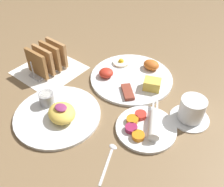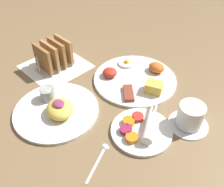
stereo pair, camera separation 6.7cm
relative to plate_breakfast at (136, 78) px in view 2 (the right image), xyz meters
The scene contains 8 objects.
ground_plane 0.18m from the plate_breakfast, 102.41° to the right, with size 3.00×3.00×0.00m, color brown.
napkin_flat 0.32m from the plate_breakfast, 150.71° to the right, with size 0.22×0.22×0.00m.
plate_breakfast is the anchor object (origin of this frame).
plate_condiments 0.24m from the plate_breakfast, 45.35° to the right, with size 0.18×0.19×0.04m.
plate_foreground 0.31m from the plate_breakfast, 103.50° to the right, with size 0.27×0.27×0.06m.
toast_rack 0.32m from the plate_breakfast, 150.71° to the right, with size 0.10×0.15×0.10m.
coffee_cup 0.26m from the plate_breakfast, 11.67° to the right, with size 0.12×0.12×0.08m.
teaspoon 0.34m from the plate_breakfast, 64.79° to the right, with size 0.06×0.12×0.01m.
Camera 2 is at (0.48, -0.39, 0.57)m, focal length 40.00 mm.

